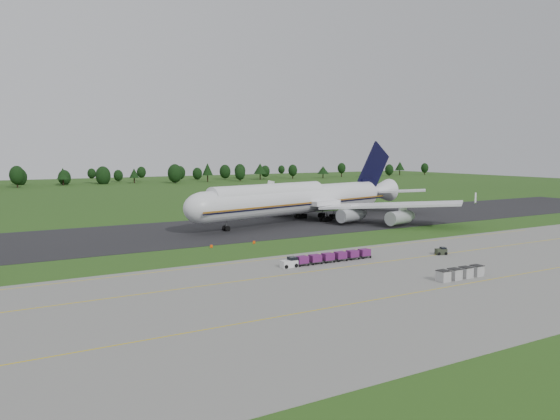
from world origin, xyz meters
TOP-DOWN VIEW (x-y plane):
  - ground at (0.00, 0.00)m, footprint 600.00×600.00m
  - apron at (0.00, -34.00)m, footprint 300.00×52.00m
  - taxiway at (0.00, 28.00)m, footprint 300.00×40.00m
  - apron_markings at (0.00, -26.98)m, footprint 300.00×30.20m
  - tree_line at (-14.20, 221.76)m, footprint 522.70×21.52m
  - aircraft at (21.39, 30.81)m, footprint 78.90×74.71m
  - baggage_train at (-3.86, -17.47)m, footprint 18.25×1.66m
  - utility_cart at (18.71, -22.22)m, footprint 2.27×1.77m
  - uld_row at (6.86, -37.36)m, footprint 8.89×1.69m
  - edge_markers at (-10.52, 6.02)m, footprint 10.06×0.30m

SIDE VIEW (x-z plane):
  - ground at x=0.00m, z-range 0.00..0.00m
  - apron at x=0.00m, z-range 0.00..0.06m
  - taxiway at x=0.00m, z-range 0.00..0.08m
  - apron_markings at x=0.00m, z-range 0.06..0.07m
  - edge_markers at x=-10.52m, z-range -0.03..0.57m
  - utility_cart at x=18.71m, z-range 0.05..1.15m
  - uld_row at x=6.86m, z-range 0.06..1.74m
  - baggage_train at x=-3.86m, z-range 0.13..1.72m
  - tree_line at x=-14.20m, z-range 0.03..12.00m
  - aircraft at x=21.39m, z-range -4.74..17.38m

